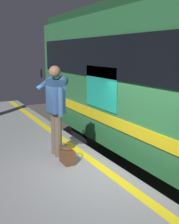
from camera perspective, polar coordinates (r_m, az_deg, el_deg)
The scene contains 5 objects.
ground_plane at distance 5.49m, azimuth 5.51°, elevation -22.06°, with size 23.91×23.91×0.00m, color #4C4742.
safety_line at distance 4.78m, azimuth 2.74°, elevation -11.67°, with size 14.46×0.16×0.01m, color yellow.
track_rail_near at distance 6.13m, azimuth 15.86°, elevation -17.62°, with size 19.18×0.08×0.16m, color slate.
passenger at distance 5.11m, azimuth -7.04°, elevation 1.76°, with size 0.57×0.55×1.72m.
handbag at distance 4.93m, azimuth -4.75°, elevation -9.03°, with size 0.33×0.30×0.33m.
Camera 1 is at (-3.74, 2.54, 3.11)m, focal length 43.52 mm.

